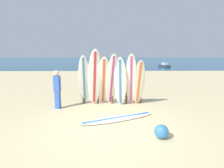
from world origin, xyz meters
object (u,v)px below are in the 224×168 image
object	(u,v)px
surfboard_leaning_center	(112,80)
surfboard_leaning_center_left	(103,81)
beach_ball	(161,132)
surfboard_lying_on_sand	(118,118)
surfboard_leaning_left	(95,78)
surfboard_leaning_far_right	(139,83)
surfboard_leaning_center_right	(120,82)
surfboard_leaning_right	(131,80)
beachgoer_standing	(57,88)
small_boat_offshore	(164,66)
surfboard_leaning_far_left	(84,81)
surfboard_rack	(112,89)

from	to	relation	value
surfboard_leaning_center	surfboard_leaning_center_left	bearing A→B (deg)	171.00
beach_ball	surfboard_lying_on_sand	bearing A→B (deg)	126.72
surfboard_leaning_left	surfboard_leaning_center	distance (m)	0.71
surfboard_lying_on_sand	surfboard_leaning_left	bearing A→B (deg)	119.61
surfboard_leaning_center_left	surfboard_leaning_center	xyz separation A→B (m)	(0.34, -0.05, 0.06)
surfboard_lying_on_sand	surfboard_leaning_far_right	bearing A→B (deg)	59.59
surfboard_leaning_center_left	surfboard_leaning_far_right	distance (m)	1.46
surfboard_leaning_center	surfboard_leaning_center_right	size ratio (longest dim) A/B	1.07
surfboard_leaning_right	surfboard_lying_on_sand	xyz separation A→B (m)	(-0.62, -1.57, -1.05)
surfboard_leaning_left	surfboard_leaning_center_right	xyz separation A→B (m)	(1.05, 0.00, -0.16)
surfboard_leaning_left	beach_ball	xyz separation A→B (m)	(1.92, -2.93, -0.99)
surfboard_leaning_left	surfboard_leaning_center_right	distance (m)	1.06
surfboard_leaning_center_left	surfboard_lying_on_sand	world-z (taller)	surfboard_leaning_center_left
surfboard_leaning_left	surfboard_leaning_right	xyz separation A→B (m)	(1.49, 0.04, -0.09)
beachgoer_standing	small_boat_offshore	world-z (taller)	beachgoer_standing
beach_ball	small_boat_offshore	bearing A→B (deg)	72.81
surfboard_leaning_right	surfboard_lying_on_sand	size ratio (longest dim) A/B	0.82
surfboard_leaning_far_left	surfboard_leaning_center_left	size ratio (longest dim) A/B	1.03
surfboard_leaning_center_left	surfboard_leaning_center	size ratio (longest dim) A/B	0.94
surfboard_leaning_far_left	surfboard_leaning_left	bearing A→B (deg)	-8.33
surfboard_lying_on_sand	beach_ball	xyz separation A→B (m)	(1.04, -1.40, 0.15)
surfboard_rack	surfboard_leaning_left	xyz separation A→B (m)	(-0.72, -0.43, 0.54)
surfboard_leaning_center	beachgoer_standing	xyz separation A→B (m)	(-2.14, -0.35, -0.25)
surfboard_rack	surfboard_leaning_right	xyz separation A→B (m)	(0.77, -0.40, 0.45)
surfboard_leaning_far_right	surfboard_lying_on_sand	bearing A→B (deg)	-120.41
surfboard_leaning_center_right	surfboard_leaning_right	world-z (taller)	surfboard_leaning_right
surfboard_rack	surfboard_leaning_center	bearing A→B (deg)	-93.73
surfboard_leaning_center	beachgoer_standing	world-z (taller)	surfboard_leaning_center
surfboard_leaning_far_left	surfboard_leaning_center_left	world-z (taller)	surfboard_leaning_far_left
surfboard_leaning_far_right	surfboard_lying_on_sand	xyz separation A→B (m)	(-0.94, -1.60, -0.93)
surfboard_leaning_left	surfboard_leaning_center_left	size ratio (longest dim) A/B	1.14
surfboard_leaning_center_right	surfboard_leaning_right	distance (m)	0.45
surfboard_leaning_far_right	beachgoer_standing	size ratio (longest dim) A/B	1.27
surfboard_rack	small_boat_offshore	size ratio (longest dim) A/B	1.04
surfboard_leaning_center_right	surfboard_lying_on_sand	size ratio (longest dim) A/B	0.77
surfboard_leaning_center	surfboard_lying_on_sand	world-z (taller)	surfboard_leaning_center
surfboard_lying_on_sand	surfboard_leaning_right	bearing A→B (deg)	68.34
surfboard_leaning_left	surfboard_leaning_center_right	world-z (taller)	surfboard_leaning_left
surfboard_leaning_far_left	surfboard_lying_on_sand	distance (m)	2.30
surfboard_leaning_center_right	beach_ball	world-z (taller)	surfboard_leaning_center_right
surfboard_leaning_far_right	small_boat_offshore	bearing A→B (deg)	70.38
surfboard_leaning_center_right	surfboard_leaning_center_left	bearing A→B (deg)	168.35
surfboard_leaning_far_left	surfboard_leaning_center_right	xyz separation A→B (m)	(1.48, -0.06, -0.04)
surfboard_leaning_center_left	surfboard_leaning_right	distance (m)	1.14
surfboard_leaning_left	surfboard_lying_on_sand	xyz separation A→B (m)	(0.87, -1.53, -1.14)
surfboard_leaning_far_right	surfboard_rack	bearing A→B (deg)	161.28
surfboard_rack	surfboard_leaning_left	world-z (taller)	surfboard_leaning_left
surfboard_rack	surfboard_lying_on_sand	xyz separation A→B (m)	(0.15, -1.97, -0.60)
surfboard_leaning_right	beachgoer_standing	xyz separation A→B (m)	(-2.94, -0.30, -0.25)
surfboard_leaning_center	surfboard_leaning_right	size ratio (longest dim) A/B	1.00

